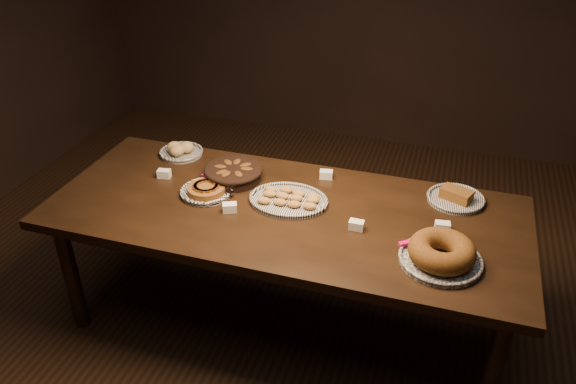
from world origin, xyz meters
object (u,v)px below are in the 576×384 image
(apple_tart_plate, at_px, (206,190))
(bundt_cake_plate, at_px, (441,253))
(madeleine_platter, at_px, (289,199))
(buffet_table, at_px, (284,221))

(apple_tart_plate, height_order, bundt_cake_plate, bundt_cake_plate)
(madeleine_platter, height_order, bundt_cake_plate, bundt_cake_plate)
(madeleine_platter, bearing_deg, apple_tart_plate, -155.33)
(apple_tart_plate, xyz_separation_m, bundt_cake_plate, (1.22, -0.22, 0.03))
(buffet_table, bearing_deg, bundt_cake_plate, -14.65)
(apple_tart_plate, height_order, madeleine_platter, apple_tart_plate)
(buffet_table, bearing_deg, madeleine_platter, 87.39)
(buffet_table, relative_size, apple_tart_plate, 8.11)
(madeleine_platter, xyz_separation_m, bundt_cake_plate, (0.78, -0.27, 0.03))
(buffet_table, distance_m, madeleine_platter, 0.11)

